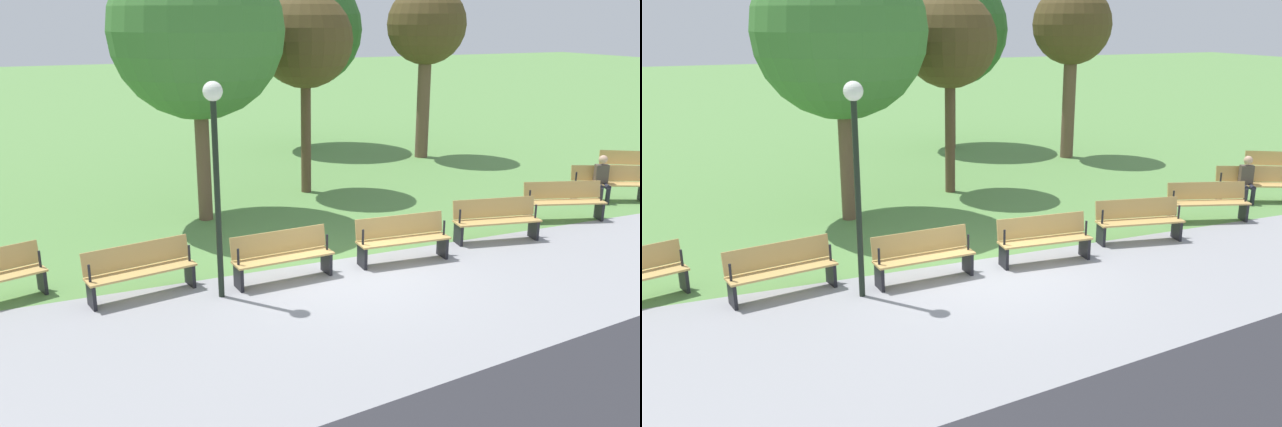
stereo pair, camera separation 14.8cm
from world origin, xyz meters
TOP-DOWN VIEW (x-y plane):
  - ground_plane at (0.00, 0.00)m, footprint 120.00×120.00m
  - path_paving at (0.00, 2.53)m, footprint 36.77×6.37m
  - bench_0 at (-10.60, -3.12)m, footprint 1.82×1.39m
  - bench_1 at (-8.42, -1.94)m, footprint 1.88×1.22m
  - bench_2 at (-6.11, -1.03)m, footprint 1.91×1.02m
  - bench_3 at (-3.71, -0.42)m, footprint 1.91×0.81m
  - bench_4 at (-1.24, -0.11)m, footprint 1.88×0.59m
  - bench_5 at (1.24, -0.11)m, footprint 1.88×0.59m
  - bench_6 at (3.71, -0.42)m, footprint 1.91×0.81m
  - person_seated at (-8.16, -1.90)m, footprint 0.50×0.60m
  - tree_1 at (-1.58, -5.86)m, footprint 2.47×2.47m
  - tree_2 at (1.57, -4.40)m, footprint 3.88×3.88m
  - tree_3 at (-3.98, -11.75)m, footprint 3.94×3.94m
  - tree_4 at (-6.95, -8.67)m, footprint 2.56×2.56m
  - lamp_post at (2.47, 0.20)m, footprint 0.32×0.32m

SIDE VIEW (x-z plane):
  - ground_plane at x=0.00m, z-range 0.00..0.00m
  - path_paving at x=0.00m, z-range 0.00..0.01m
  - bench_0 at x=-10.60m, z-range 0.03..0.92m
  - bench_1 at x=-8.42m, z-range 0.03..0.92m
  - bench_2 at x=-6.11m, z-range 0.03..0.92m
  - bench_3 at x=-3.71m, z-range 0.03..0.92m
  - bench_4 at x=-1.24m, z-range 0.03..0.92m
  - bench_5 at x=1.24m, z-range 0.03..0.92m
  - bench_6 at x=3.71m, z-range 0.03..0.92m
  - person_seated at x=-8.16m, z-range 0.04..1.24m
  - lamp_post at x=2.47m, z-range 0.75..4.39m
  - tree_1 at x=-1.58m, z-range 1.36..6.61m
  - tree_3 at x=-3.98m, z-range 1.08..7.20m
  - tree_4 at x=-6.95m, z-range 1.44..7.06m
  - tree_2 at x=1.57m, z-range 1.17..7.41m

